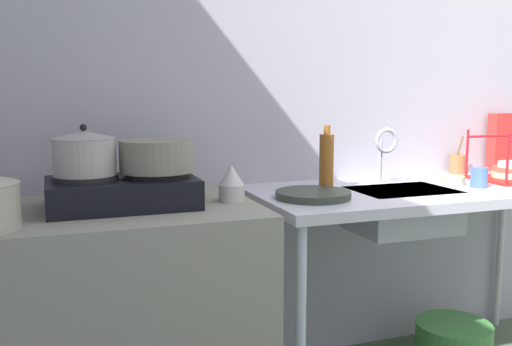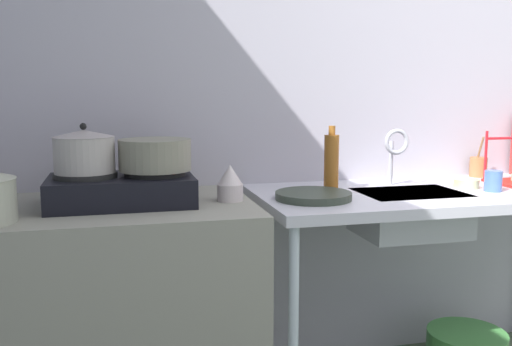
{
  "view_description": "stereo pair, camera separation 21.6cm",
  "coord_description": "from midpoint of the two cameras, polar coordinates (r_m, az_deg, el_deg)",
  "views": [
    {
      "loc": [
        -2.01,
        -0.71,
        1.24
      ],
      "look_at": [
        -1.28,
        1.3,
        0.94
      ],
      "focal_mm": 40.04,
      "sensor_mm": 36.0,
      "label": 1
    },
    {
      "loc": [
        -1.8,
        -0.77,
        1.24
      ],
      "look_at": [
        -1.28,
        1.3,
        0.94
      ],
      "focal_mm": 40.04,
      "sensor_mm": 36.0,
      "label": 2
    }
  ],
  "objects": [
    {
      "name": "wall_back",
      "position": [
        3.09,
        24.32,
        10.26
      ],
      "size": [
        5.59,
        0.1,
        2.79
      ],
      "primitive_type": "cube",
      "color": "#ACA7B5",
      "rests_on": "ground"
    },
    {
      "name": "percolator",
      "position": [
        2.11,
        0.32,
        -1.06
      ],
      "size": [
        0.1,
        0.1,
        0.14
      ],
      "color": "beige",
      "rests_on": "counter_concrete"
    },
    {
      "name": "pot_on_right_burner",
      "position": [
        2.07,
        -7.14,
        1.8
      ],
      "size": [
        0.26,
        0.26,
        0.11
      ],
      "color": "gray",
      "rests_on": "stove"
    },
    {
      "name": "counter_concrete",
      "position": [
        2.2,
        -11.66,
        -13.96
      ],
      "size": [
        1.06,
        0.68,
        0.84
      ],
      "primitive_type": "cube",
      "color": "gray",
      "rests_on": "ground"
    },
    {
      "name": "utensil_jar",
      "position": [
        2.95,
        23.3,
        0.58
      ],
      "size": [
        0.08,
        0.08,
        0.19
      ],
      "color": "#A2673C",
      "rests_on": "counter_sink"
    },
    {
      "name": "pot_on_left_burner",
      "position": [
        2.05,
        -13.95,
        2.12
      ],
      "size": [
        0.21,
        0.21,
        0.17
      ],
      "color": "#A8A09B",
      "rests_on": "stove"
    },
    {
      "name": "sink_basin",
      "position": [
        2.43,
        17.59,
        -3.89
      ],
      "size": [
        0.42,
        0.31,
        0.17
      ],
      "primitive_type": "cube",
      "color": "silver",
      "rests_on": "counter_sink"
    },
    {
      "name": "small_bowl_on_drainboard",
      "position": [
        2.6,
        22.53,
        -1.01
      ],
      "size": [
        0.1,
        0.1,
        0.04
      ],
      "primitive_type": "cylinder",
      "color": "beige",
      "rests_on": "counter_sink"
    },
    {
      "name": "counter_sink",
      "position": [
        2.51,
        19.86,
        -2.93
      ],
      "size": [
        1.5,
        0.68,
        0.84
      ],
      "color": "silver",
      "rests_on": "ground"
    },
    {
      "name": "stove",
      "position": [
        2.07,
        -10.44,
        -1.6
      ],
      "size": [
        0.51,
        0.33,
        0.12
      ],
      "color": "black",
      "rests_on": "counter_concrete"
    },
    {
      "name": "cup_by_rack",
      "position": [
        2.55,
        24.9,
        -0.75
      ],
      "size": [
        0.07,
        0.07,
        0.09
      ],
      "primitive_type": "cylinder",
      "color": "#4C6FAE",
      "rests_on": "counter_sink"
    },
    {
      "name": "faucet",
      "position": [
        2.52,
        16.13,
        2.46
      ],
      "size": [
        0.11,
        0.07,
        0.25
      ],
      "color": "silver",
      "rests_on": "counter_sink"
    },
    {
      "name": "frying_pan",
      "position": [
        2.17,
        8.6,
        -2.28
      ],
      "size": [
        0.29,
        0.29,
        0.03
      ],
      "primitive_type": "cylinder",
      "color": "#30392E",
      "rests_on": "counter_sink"
    },
    {
      "name": "bottle_by_sink",
      "position": [
        2.33,
        10.18,
        1.03
      ],
      "size": [
        0.06,
        0.06,
        0.27
      ],
      "color": "#9D5B20",
      "rests_on": "counter_sink"
    }
  ]
}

